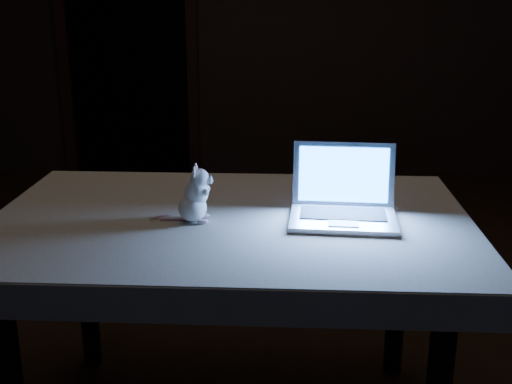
# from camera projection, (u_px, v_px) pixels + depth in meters

# --- Properties ---
(floor) EXTENTS (5.00, 5.00, 0.00)m
(floor) POSITION_uv_depth(u_px,v_px,m) (278.00, 331.00, 2.76)
(floor) COLOR black
(floor) RESTS_ON ground
(back_wall) EXTENTS (4.50, 0.04, 2.60)m
(back_wall) POSITION_uv_depth(u_px,v_px,m) (273.00, 5.00, 4.76)
(back_wall) COLOR black
(back_wall) RESTS_ON ground
(doorway) EXTENTS (1.06, 0.36, 2.13)m
(doorway) POSITION_uv_depth(u_px,v_px,m) (127.00, 37.00, 4.84)
(doorway) COLOR black
(doorway) RESTS_ON back_wall
(table) EXTENTS (1.40, 0.93, 0.73)m
(table) POSITION_uv_depth(u_px,v_px,m) (232.00, 326.00, 2.07)
(table) COLOR black
(table) RESTS_ON floor
(tablecloth) EXTENTS (1.47, 0.98, 0.09)m
(tablecloth) POSITION_uv_depth(u_px,v_px,m) (248.00, 237.00, 1.93)
(tablecloth) COLOR beige
(tablecloth) RESTS_ON table
(laptop) EXTENTS (0.34, 0.31, 0.21)m
(laptop) POSITION_uv_depth(u_px,v_px,m) (344.00, 188.00, 1.89)
(laptop) COLOR silver
(laptop) RESTS_ON tablecloth
(plush_mouse) EXTENTS (0.15, 0.15, 0.17)m
(plush_mouse) POSITION_uv_depth(u_px,v_px,m) (192.00, 194.00, 1.90)
(plush_mouse) COLOR white
(plush_mouse) RESTS_ON tablecloth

